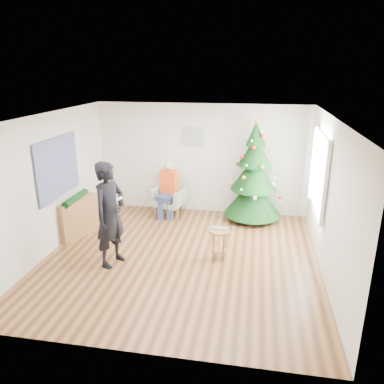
% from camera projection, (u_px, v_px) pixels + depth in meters
% --- Properties ---
extents(floor, '(5.00, 5.00, 0.00)m').
position_uv_depth(floor, '(181.00, 258.00, 6.97)').
color(floor, brown).
rests_on(floor, ground).
extents(ceiling, '(5.00, 5.00, 0.00)m').
position_uv_depth(ceiling, '(180.00, 117.00, 6.15)').
color(ceiling, white).
rests_on(ceiling, wall_back).
extents(wall_back, '(5.00, 0.00, 5.00)m').
position_uv_depth(wall_back, '(202.00, 159.00, 8.90)').
color(wall_back, silver).
rests_on(wall_back, floor).
extents(wall_front, '(5.00, 0.00, 5.00)m').
position_uv_depth(wall_front, '(136.00, 260.00, 4.23)').
color(wall_front, silver).
rests_on(wall_front, floor).
extents(wall_left, '(0.00, 5.00, 5.00)m').
position_uv_depth(wall_left, '(49.00, 184.00, 6.97)').
color(wall_left, silver).
rests_on(wall_left, floor).
extents(wall_right, '(0.00, 5.00, 5.00)m').
position_uv_depth(wall_right, '(329.00, 200.00, 6.15)').
color(wall_right, silver).
rests_on(wall_right, floor).
extents(window_panel, '(0.04, 1.30, 1.40)m').
position_uv_depth(window_panel, '(320.00, 172.00, 7.03)').
color(window_panel, white).
rests_on(window_panel, wall_right).
extents(curtains, '(0.05, 1.75, 1.50)m').
position_uv_depth(curtains, '(318.00, 172.00, 7.03)').
color(curtains, white).
rests_on(curtains, wall_right).
extents(christmas_tree, '(1.31, 1.31, 2.36)m').
position_uv_depth(christmas_tree, '(254.00, 175.00, 8.44)').
color(christmas_tree, '#3F2816').
rests_on(christmas_tree, floor).
extents(stool, '(0.39, 0.39, 0.59)m').
position_uv_depth(stool, '(219.00, 244.00, 6.84)').
color(stool, brown).
rests_on(stool, floor).
extents(laptop, '(0.33, 0.22, 0.03)m').
position_uv_depth(laptop, '(219.00, 229.00, 6.74)').
color(laptop, silver).
rests_on(laptop, stool).
extents(armchair, '(0.84, 0.81, 0.98)m').
position_uv_depth(armchair, '(169.00, 201.00, 8.90)').
color(armchair, gray).
rests_on(armchair, floor).
extents(seated_person, '(0.48, 0.63, 1.29)m').
position_uv_depth(seated_person, '(168.00, 189.00, 8.76)').
color(seated_person, navy).
rests_on(seated_person, armchair).
extents(standing_man, '(0.65, 0.80, 1.89)m').
position_uv_depth(standing_man, '(110.00, 214.00, 6.50)').
color(standing_man, black).
rests_on(standing_man, floor).
extents(game_controller, '(0.08, 0.13, 0.04)m').
position_uv_depth(game_controller, '(119.00, 199.00, 6.34)').
color(game_controller, white).
rests_on(game_controller, standing_man).
extents(console, '(0.63, 1.04, 0.80)m').
position_uv_depth(console, '(78.00, 217.00, 7.80)').
color(console, brown).
rests_on(console, floor).
extents(garland, '(0.14, 0.90, 0.14)m').
position_uv_depth(garland, '(76.00, 198.00, 7.67)').
color(garland, black).
rests_on(garland, console).
extents(tapestry, '(0.03, 1.50, 1.15)m').
position_uv_depth(tapestry, '(58.00, 167.00, 7.17)').
color(tapestry, black).
rests_on(tapestry, wall_left).
extents(framed_picture, '(0.52, 0.05, 0.42)m').
position_uv_depth(framed_picture, '(193.00, 136.00, 8.73)').
color(framed_picture, tan).
rests_on(framed_picture, wall_back).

